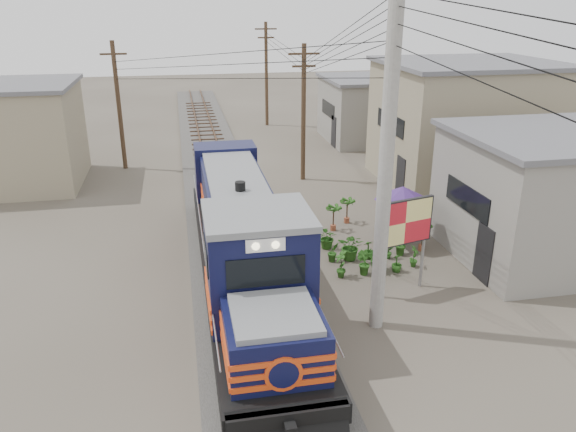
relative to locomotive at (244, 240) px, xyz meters
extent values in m
plane|color=#473F35|center=(0.00, -2.74, -1.67)|extent=(120.00, 120.00, 0.00)
cube|color=#595651|center=(0.00, 7.26, -1.59)|extent=(3.60, 70.00, 0.16)
cube|color=#51331E|center=(-0.54, 7.26, -1.41)|extent=(0.08, 70.00, 0.12)
cube|color=#51331E|center=(0.54, 7.26, -1.41)|extent=(0.08, 70.00, 0.12)
cube|color=black|center=(0.00, 0.05, -0.92)|extent=(2.78, 15.33, 0.53)
cube|color=black|center=(0.00, -4.74, -1.21)|extent=(2.11, 3.07, 0.62)
cube|color=black|center=(0.00, 4.84, -1.21)|extent=(2.11, 3.07, 0.62)
cube|color=#0E1034|center=(0.00, -5.89, -0.11)|extent=(2.28, 2.30, 1.44)
cube|color=#0E1034|center=(0.00, -3.50, 0.66)|extent=(2.72, 2.49, 2.97)
cube|color=slate|center=(0.00, -3.50, 2.19)|extent=(2.78, 2.62, 0.17)
cube|color=black|center=(0.00, -4.75, 1.19)|extent=(1.95, 0.06, 0.77)
cube|color=white|center=(0.00, -4.76, 1.91)|extent=(0.96, 0.06, 0.34)
cube|color=#0E1034|center=(0.00, 2.45, 0.28)|extent=(2.17, 9.39, 2.20)
cube|color=slate|center=(0.00, 2.45, 1.43)|extent=(1.95, 9.39, 0.17)
cube|color=#E54715|center=(0.00, 0.05, -0.39)|extent=(2.82, 15.33, 0.13)
cube|color=#E54715|center=(0.00, 0.05, -0.11)|extent=(2.82, 15.33, 0.13)
cube|color=#E54715|center=(0.00, 0.05, 0.18)|extent=(2.82, 15.33, 0.13)
cylinder|color=#9E9B93|center=(3.50, -3.24, 3.33)|extent=(0.40, 0.40, 10.00)
cylinder|color=#4C3826|center=(4.50, 11.26, 1.83)|extent=(0.24, 0.24, 7.00)
cube|color=#4C3826|center=(4.50, 11.26, 4.83)|extent=(1.60, 0.10, 0.10)
cube|color=#4C3826|center=(4.50, 11.26, 4.23)|extent=(1.20, 0.10, 0.10)
cylinder|color=#4C3826|center=(4.80, 25.26, 2.08)|extent=(0.24, 0.24, 7.50)
cube|color=#4C3826|center=(4.80, 25.26, 5.33)|extent=(1.60, 0.10, 0.10)
cube|color=#4C3826|center=(4.80, 25.26, 4.73)|extent=(1.20, 0.10, 0.10)
cylinder|color=#4C3826|center=(-5.00, 15.26, 1.83)|extent=(0.24, 0.24, 7.00)
cube|color=#4C3826|center=(-5.00, 15.26, 4.83)|extent=(1.60, 0.10, 0.10)
cube|color=#4C3826|center=(-5.00, 15.26, 4.23)|extent=(1.20, 0.10, 0.10)
cube|color=gray|center=(11.50, 0.26, 0.58)|extent=(7.00, 6.00, 4.50)
cube|color=slate|center=(11.50, 0.26, 2.93)|extent=(7.35, 6.30, 0.20)
cube|color=black|center=(7.98, 0.26, 0.80)|extent=(0.05, 3.00, 0.90)
cube|color=gray|center=(12.50, 9.26, 1.33)|extent=(8.00, 7.00, 6.00)
cube|color=slate|center=(12.50, 9.26, 4.43)|extent=(8.40, 7.35, 0.20)
cube|color=black|center=(8.48, 9.26, 1.63)|extent=(0.05, 3.50, 0.90)
cube|color=gray|center=(11.00, 19.26, 0.33)|extent=(6.00, 6.00, 4.00)
cube|color=slate|center=(11.00, 19.26, 2.43)|extent=(6.30, 6.30, 0.20)
cube|color=black|center=(7.98, 19.26, 0.53)|extent=(0.05, 3.00, 0.90)
cube|color=gray|center=(-10.00, 13.26, 0.83)|extent=(6.00, 6.00, 5.00)
cube|color=slate|center=(-10.00, 13.26, 3.43)|extent=(6.30, 6.30, 0.20)
cylinder|color=#99999E|center=(4.13, -1.64, -0.49)|extent=(0.10, 0.10, 2.37)
cylinder|color=#99999E|center=(5.78, -1.21, -0.49)|extent=(0.10, 0.10, 2.37)
cube|color=black|center=(4.95, -1.43, 0.79)|extent=(2.05, 0.65, 1.52)
cube|color=red|center=(4.95, -1.45, 0.79)|extent=(1.95, 0.59, 1.42)
cylinder|color=black|center=(6.39, 2.20, -1.62)|extent=(0.43, 0.43, 0.10)
cylinder|color=#99999E|center=(6.39, 2.20, -0.59)|extent=(0.05, 0.05, 2.17)
cone|color=#42246C|center=(6.39, 2.20, 0.45)|extent=(2.64, 2.64, 0.54)
imported|color=black|center=(6.68, 2.59, -0.94)|extent=(0.63, 0.61, 1.46)
imported|color=#245618|center=(3.33, -0.07, -1.16)|extent=(0.40, 0.56, 1.02)
imported|color=#245618|center=(4.16, 0.00, -1.24)|extent=(0.59, 0.61, 0.86)
imported|color=#245618|center=(4.76, 0.14, -1.18)|extent=(0.92, 1.02, 0.99)
imported|color=#245618|center=(5.40, -0.05, -1.34)|extent=(0.40, 0.40, 0.67)
imported|color=#245618|center=(6.14, 0.20, -1.24)|extent=(0.48, 0.54, 0.86)
imported|color=#245618|center=(3.41, 1.19, -1.29)|extent=(0.48, 0.41, 0.76)
imported|color=#245618|center=(4.10, 1.21, -1.14)|extent=(1.23, 1.18, 1.06)
imported|color=#245618|center=(4.76, 1.18, -1.31)|extent=(0.48, 0.48, 0.72)
imported|color=#245618|center=(5.47, 1.04, -1.26)|extent=(0.52, 0.44, 0.84)
imported|color=#245618|center=(6.07, 1.28, -1.24)|extent=(0.57, 0.60, 0.87)
imported|color=#245618|center=(3.47, 2.32, -1.23)|extent=(1.03, 1.06, 0.89)
camera|label=1|loc=(-1.82, -16.84, 7.39)|focal=35.00mm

